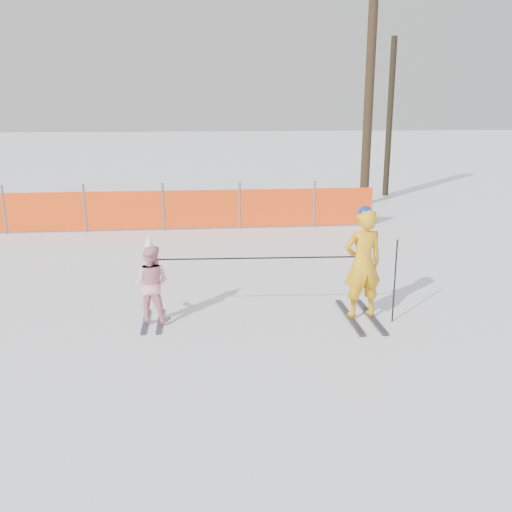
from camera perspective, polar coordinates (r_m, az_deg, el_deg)
The scene contains 6 objects.
ground at distance 8.51m, azimuth 0.34°, elevation -7.40°, with size 120.00×120.00×0.00m, color white.
adult at distance 8.83m, azimuth 10.62°, elevation -0.75°, with size 0.67×1.49×1.77m.
child at distance 8.72m, azimuth -10.46°, elevation -2.66°, with size 0.68×1.03×1.38m.
ski_poles at distance 8.60m, azimuth 4.36°, elevation -0.92°, with size 3.55×0.37×1.30m.
safety_fence at distance 15.66m, azimuth -21.32°, elevation 4.14°, with size 17.62×0.06×1.25m.
tree_trunks at distance 19.56m, azimuth 11.85°, elevation 14.71°, with size 1.56×2.01×6.86m.
Camera 1 is at (-0.84, -7.81, 3.26)m, focal length 40.00 mm.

